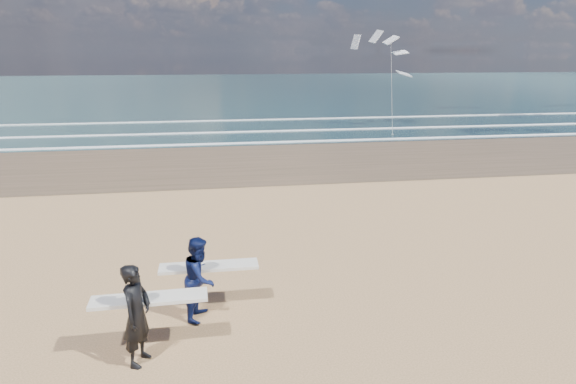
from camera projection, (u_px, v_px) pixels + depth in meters
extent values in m
cube|color=brown|center=(523.00, 150.00, 30.47)|extent=(220.00, 12.00, 0.01)
cube|color=#183035|center=(321.00, 88.00, 81.84)|extent=(220.00, 100.00, 0.02)
cube|color=white|center=(481.00, 136.00, 35.02)|extent=(220.00, 0.50, 0.05)
cube|color=white|center=(449.00, 127.00, 39.50)|extent=(220.00, 0.50, 0.05)
cube|color=white|center=(416.00, 116.00, 45.68)|extent=(220.00, 0.50, 0.05)
imported|color=black|center=(137.00, 315.00, 9.47)|extent=(0.71, 0.85, 1.99)
cube|color=silver|center=(149.00, 299.00, 9.80)|extent=(2.21, 0.56, 0.07)
imported|color=#0A133C|center=(200.00, 278.00, 11.16)|extent=(0.94, 1.07, 1.86)
cube|color=silver|center=(209.00, 266.00, 11.49)|extent=(2.20, 0.54, 0.07)
cube|color=slate|center=(392.00, 135.00, 35.81)|extent=(0.12, 0.12, 0.10)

